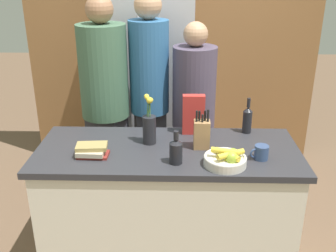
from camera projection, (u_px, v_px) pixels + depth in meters
The scene contains 14 objects.
kitchen_island at pixel (168, 207), 2.68m from camera, with size 1.68×0.69×0.89m.
back_wall_wood at pixel (172, 37), 3.90m from camera, with size 2.88×0.12×2.60m.
refrigerator at pixel (149, 79), 3.70m from camera, with size 0.81×0.62×1.93m.
fruit_bowl at pixel (227, 158), 2.29m from camera, with size 0.25×0.25×0.11m.
knife_block at pixel (202, 134), 2.48m from camera, with size 0.10×0.09×0.26m.
flower_vase at pixel (149, 126), 2.54m from camera, with size 0.09×0.09×0.33m.
cereal_box at pixel (193, 114), 2.68m from camera, with size 0.15×0.06×0.28m.
coffee_mug at pixel (261, 152), 2.36m from camera, with size 0.12×0.09×0.09m.
book_stack at pixel (92, 150), 2.40m from camera, with size 0.20×0.15×0.07m.
bottle_oil at pixel (247, 119), 2.71m from camera, with size 0.06×0.06×0.25m.
bottle_vinegar at pixel (176, 151), 2.30m from camera, with size 0.08×0.08×0.20m.
person_at_sink at pixel (105, 98), 3.09m from camera, with size 0.37×0.37×1.78m.
person_in_blue at pixel (150, 92), 3.14m from camera, with size 0.31×0.31×1.80m.
person_in_red_tee at pixel (194, 111), 3.14m from camera, with size 0.34×0.34×1.59m.
Camera 1 is at (0.06, -2.26, 1.98)m, focal length 42.00 mm.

